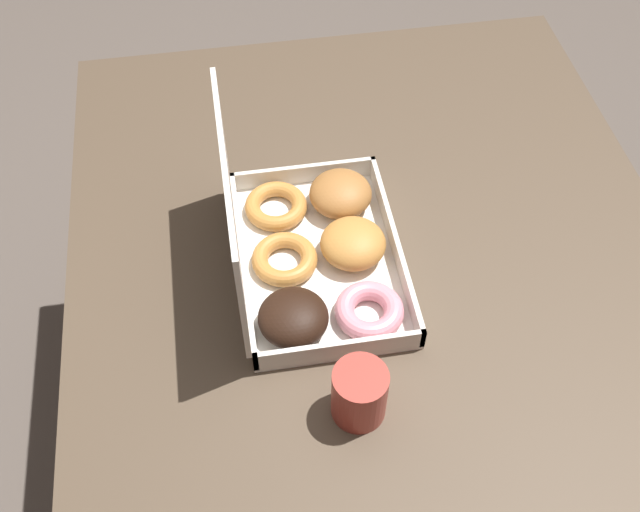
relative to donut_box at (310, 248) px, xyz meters
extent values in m
plane|color=#564C44|center=(-0.01, -0.11, -0.77)|extent=(8.00, 8.00, 0.00)
cube|color=#4C3D2D|center=(-0.01, -0.11, -0.06)|extent=(1.23, 1.01, 0.03)
cylinder|color=#4C3D2D|center=(0.55, -0.57, -0.42)|extent=(0.06, 0.06, 0.69)
cylinder|color=#4C3D2D|center=(0.55, 0.35, -0.42)|extent=(0.06, 0.06, 0.69)
cube|color=silver|center=(0.00, -0.02, -0.04)|extent=(0.37, 0.26, 0.01)
cube|color=beige|center=(0.00, -0.14, -0.02)|extent=(0.37, 0.01, 0.04)
cube|color=beige|center=(0.00, 0.11, -0.02)|extent=(0.37, 0.01, 0.04)
cube|color=beige|center=(-0.18, -0.02, -0.02)|extent=(0.01, 0.26, 0.04)
cube|color=beige|center=(0.18, -0.02, -0.02)|extent=(0.01, 0.26, 0.04)
cube|color=beige|center=(0.00, 0.12, 0.11)|extent=(0.37, 0.01, 0.22)
torus|color=pink|center=(-0.12, -0.07, -0.02)|extent=(0.11, 0.11, 0.03)
ellipsoid|color=#B77A38|center=(0.01, -0.07, -0.01)|extent=(0.11, 0.11, 0.06)
ellipsoid|color=#9E6633|center=(0.12, -0.07, -0.01)|extent=(0.11, 0.11, 0.06)
ellipsoid|color=black|center=(-0.12, 0.04, -0.01)|extent=(0.11, 0.11, 0.06)
torus|color=#B77A38|center=(0.00, 0.04, -0.02)|extent=(0.11, 0.11, 0.03)
torus|color=#B77A38|center=(0.12, 0.04, -0.03)|extent=(0.11, 0.11, 0.03)
cylinder|color=#A3382D|center=(-0.27, -0.03, 0.00)|extent=(0.08, 0.08, 0.09)
cylinder|color=black|center=(-0.27, -0.03, 0.05)|extent=(0.06, 0.06, 0.01)
camera|label=1|loc=(-0.74, 0.10, 0.92)|focal=42.00mm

